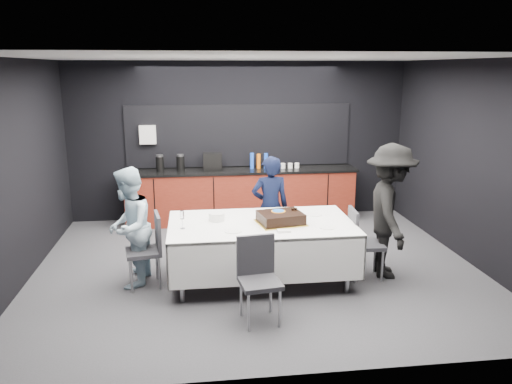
{
  "coord_description": "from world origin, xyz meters",
  "views": [
    {
      "loc": [
        -0.82,
        -6.37,
        2.68
      ],
      "look_at": [
        0.0,
        0.1,
        1.05
      ],
      "focal_mm": 35.0,
      "sensor_mm": 36.0,
      "label": 1
    }
  ],
  "objects_px": {
    "chair_right": "(361,238)",
    "person_center": "(270,207)",
    "party_table": "(261,233)",
    "champagne_flute": "(182,216)",
    "person_right": "(390,211)",
    "plate_stack": "(217,217)",
    "chair_near": "(258,273)",
    "person_left": "(129,227)",
    "chair_left": "(150,245)",
    "cake_assembly": "(281,218)"
  },
  "relations": [
    {
      "from": "chair_near",
      "to": "plate_stack",
      "type": "bearing_deg",
      "value": 108.27
    },
    {
      "from": "chair_right",
      "to": "champagne_flute",
      "type": "bearing_deg",
      "value": -178.69
    },
    {
      "from": "chair_left",
      "to": "person_center",
      "type": "relative_size",
      "value": 0.62
    },
    {
      "from": "cake_assembly",
      "to": "person_left",
      "type": "xyz_separation_m",
      "value": [
        -1.88,
        0.15,
        -0.1
      ]
    },
    {
      "from": "party_table",
      "to": "person_center",
      "type": "bearing_deg",
      "value": 73.41
    },
    {
      "from": "cake_assembly",
      "to": "chair_left",
      "type": "distance_m",
      "value": 1.67
    },
    {
      "from": "party_table",
      "to": "person_left",
      "type": "height_order",
      "value": "person_left"
    },
    {
      "from": "party_table",
      "to": "chair_right",
      "type": "height_order",
      "value": "chair_right"
    },
    {
      "from": "champagne_flute",
      "to": "person_left",
      "type": "relative_size",
      "value": 0.15
    },
    {
      "from": "champagne_flute",
      "to": "chair_left",
      "type": "distance_m",
      "value": 0.6
    },
    {
      "from": "chair_right",
      "to": "chair_near",
      "type": "xyz_separation_m",
      "value": [
        -1.46,
        -0.93,
        0.0
      ]
    },
    {
      "from": "chair_right",
      "to": "person_center",
      "type": "distance_m",
      "value": 1.4
    },
    {
      "from": "cake_assembly",
      "to": "person_right",
      "type": "distance_m",
      "value": 1.44
    },
    {
      "from": "chair_right",
      "to": "person_right",
      "type": "bearing_deg",
      "value": 6.25
    },
    {
      "from": "champagne_flute",
      "to": "chair_right",
      "type": "relative_size",
      "value": 0.24
    },
    {
      "from": "person_right",
      "to": "person_left",
      "type": "bearing_deg",
      "value": 98.7
    },
    {
      "from": "plate_stack",
      "to": "person_center",
      "type": "relative_size",
      "value": 0.14
    },
    {
      "from": "chair_left",
      "to": "person_center",
      "type": "xyz_separation_m",
      "value": [
        1.64,
        0.81,
        0.21
      ]
    },
    {
      "from": "party_table",
      "to": "champagne_flute",
      "type": "distance_m",
      "value": 1.03
    },
    {
      "from": "person_center",
      "to": "person_left",
      "type": "distance_m",
      "value": 2.03
    },
    {
      "from": "champagne_flute",
      "to": "chair_right",
      "type": "xyz_separation_m",
      "value": [
        2.27,
        0.05,
        -0.4
      ]
    },
    {
      "from": "chair_near",
      "to": "person_center",
      "type": "relative_size",
      "value": 0.62
    },
    {
      "from": "plate_stack",
      "to": "person_right",
      "type": "bearing_deg",
      "value": -4.91
    },
    {
      "from": "chair_near",
      "to": "chair_right",
      "type": "bearing_deg",
      "value": 32.47
    },
    {
      "from": "chair_right",
      "to": "person_center",
      "type": "xyz_separation_m",
      "value": [
        -1.05,
        0.91,
        0.21
      ]
    },
    {
      "from": "party_table",
      "to": "cake_assembly",
      "type": "distance_m",
      "value": 0.33
    },
    {
      "from": "party_table",
      "to": "chair_right",
      "type": "distance_m",
      "value": 1.3
    },
    {
      "from": "person_left",
      "to": "cake_assembly",
      "type": "bearing_deg",
      "value": 93.35
    },
    {
      "from": "party_table",
      "to": "person_center",
      "type": "height_order",
      "value": "person_center"
    },
    {
      "from": "party_table",
      "to": "champagne_flute",
      "type": "height_order",
      "value": "champagne_flute"
    },
    {
      "from": "chair_left",
      "to": "person_right",
      "type": "distance_m",
      "value": 3.09
    },
    {
      "from": "party_table",
      "to": "chair_left",
      "type": "relative_size",
      "value": 2.51
    },
    {
      "from": "chair_right",
      "to": "plate_stack",
      "type": "bearing_deg",
      "value": 172.77
    },
    {
      "from": "chair_right",
      "to": "chair_left",
      "type": "bearing_deg",
      "value": 177.81
    },
    {
      "from": "champagne_flute",
      "to": "person_center",
      "type": "distance_m",
      "value": 1.57
    },
    {
      "from": "party_table",
      "to": "person_right",
      "type": "relative_size",
      "value": 1.32
    },
    {
      "from": "party_table",
      "to": "person_right",
      "type": "xyz_separation_m",
      "value": [
        1.68,
        -0.04,
        0.24
      ]
    },
    {
      "from": "cake_assembly",
      "to": "plate_stack",
      "type": "bearing_deg",
      "value": 164.15
    },
    {
      "from": "plate_stack",
      "to": "person_left",
      "type": "relative_size",
      "value": 0.14
    },
    {
      "from": "cake_assembly",
      "to": "plate_stack",
      "type": "relative_size",
      "value": 3.16
    },
    {
      "from": "party_table",
      "to": "cake_assembly",
      "type": "bearing_deg",
      "value": -17.32
    },
    {
      "from": "plate_stack",
      "to": "person_left",
      "type": "distance_m",
      "value": 1.1
    },
    {
      "from": "plate_stack",
      "to": "chair_right",
      "type": "bearing_deg",
      "value": -7.23
    },
    {
      "from": "plate_stack",
      "to": "person_right",
      "type": "relative_size",
      "value": 0.12
    },
    {
      "from": "cake_assembly",
      "to": "champagne_flute",
      "type": "height_order",
      "value": "champagne_flute"
    },
    {
      "from": "party_table",
      "to": "plate_stack",
      "type": "distance_m",
      "value": 0.6
    },
    {
      "from": "champagne_flute",
      "to": "person_right",
      "type": "height_order",
      "value": "person_right"
    },
    {
      "from": "plate_stack",
      "to": "chair_near",
      "type": "xyz_separation_m",
      "value": [
        0.38,
        -1.16,
        -0.3
      ]
    },
    {
      "from": "party_table",
      "to": "person_left",
      "type": "xyz_separation_m",
      "value": [
        -1.64,
        0.08,
        0.11
      ]
    },
    {
      "from": "party_table",
      "to": "chair_right",
      "type": "relative_size",
      "value": 2.51
    }
  ]
}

